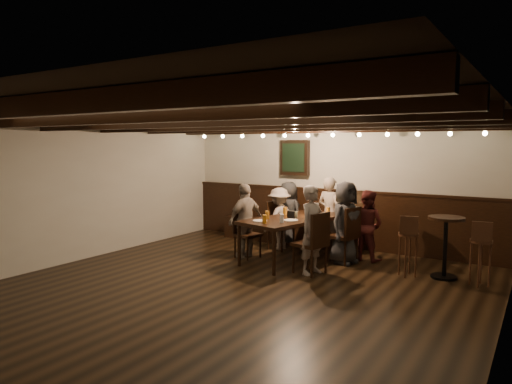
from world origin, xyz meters
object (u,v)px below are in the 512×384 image
Objects in this scene: chair_left_near at (280,235)px; high_top_table at (446,238)px; chair_right_near at (343,246)px; chair_left_far at (247,243)px; bar_stool_right at (480,262)px; bar_stool_left at (408,254)px; person_right_near at (345,223)px; person_bench_centre at (330,214)px; person_left_near at (279,218)px; dining_table at (294,221)px; person_left_far at (246,220)px; chair_right_far at (311,255)px; person_bench_right at (367,225)px; person_right_far at (312,230)px; person_bench_left at (289,213)px.

high_top_table is at bearing 96.10° from chair_left_near.
chair_right_near reaches higher than high_top_table.
chair_right_near is at bearing 122.03° from chair_left_far.
chair_left_near is 0.97× the size of bar_stool_right.
person_right_near is at bearing 153.81° from bar_stool_left.
chair_left_near is 0.66× the size of person_right_near.
person_bench_centre is 1.48× the size of bar_stool_right.
person_left_near reaches higher than high_top_table.
bar_stool_left is (1.71, -0.96, -0.35)m from person_bench_centre.
person_left_far reaches higher than dining_table.
chair_left_far is 0.89× the size of chair_right_far.
person_bench_right is at bearing 105.26° from person_left_near.
person_left_near is at bearing 164.75° from bar_stool_right.
chair_right_far is at bearing 90.00° from person_right_far.
person_bench_right is 1.10m from bar_stool_left.
bar_stool_right is (3.76, 0.39, -0.31)m from person_left_far.
person_bench_left is at bearing 74.48° from chair_right_near.
bar_stool_left reaches higher than dining_table.
bar_stool_right is (1.86, -0.58, -0.26)m from person_bench_right.
person_right_near reaches higher than dining_table.
chair_right_near is (0.80, 0.29, -0.40)m from dining_table.
person_left_far reaches higher than chair_right_far.
person_right_far is (0.64, -0.60, 0.00)m from dining_table.
bar_stool_right is at bearing -12.14° from bar_stool_left.
dining_table is 0.87m from person_left_far.
high_top_table is (2.21, -0.76, -0.09)m from person_bench_centre.
person_right_near is at bearing 141.34° from person_bench_centre.
chair_left_near is 3.58m from bar_stool_right.
bar_stool_left is (2.63, -1.01, -0.28)m from person_bench_left.
person_bench_left is at bearing 74.74° from person_right_near.
chair_right_near reaches higher than bar_stool_right.
chair_left_far is at bearing 90.00° from chair_right_far.
person_right_near is at bearing 120.96° from person_left_far.
person_right_far is at bearing 140.71° from person_bench_left.
person_left_far is (-1.44, 0.31, 0.37)m from chair_right_far.
bar_stool_right is (3.73, 0.40, 0.09)m from chair_left_far.
high_top_table is (2.43, 0.27, -0.07)m from dining_table.
person_bench_right is 1.43m from high_top_table.
high_top_table is (1.61, -0.01, -0.08)m from person_right_near.
chair_right_far is at bearing 140.20° from person_bench_left.
bar_stool_right is at bearing -82.52° from chair_right_near.
person_left_far is (-0.14, -1.35, 0.03)m from person_bench_left.
bar_stool_right is (2.71, -0.91, -0.35)m from person_bench_centre.
dining_table is 2.21× the size of chair_right_far.
person_bench_centre reaches higher than chair_left_near.
chair_right_near is at bearing 31.99° from dining_table.
chair_left_near is at bearing 39.83° from person_bench_centre.
bar_stool_left is (-0.50, -0.21, -0.26)m from high_top_table.
chair_left_far is 0.62× the size of person_right_far.
person_right_far is at bearing -178.12° from chair_right_near.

